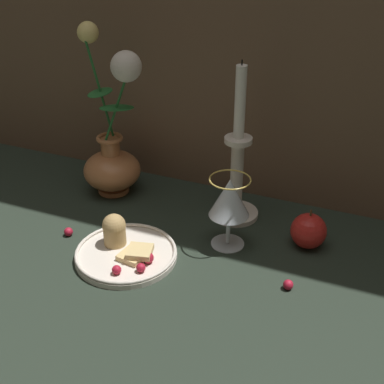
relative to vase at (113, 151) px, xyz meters
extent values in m
plane|color=#232D23|center=(0.19, -0.14, -0.10)|extent=(2.40, 2.40, 0.00)
cylinder|color=#B77042|center=(-0.01, 0.00, -0.09)|extent=(0.07, 0.07, 0.01)
ellipsoid|color=#B77042|center=(-0.01, 0.00, -0.05)|extent=(0.12, 0.12, 0.08)
cylinder|color=#B77042|center=(-0.01, 0.00, 0.00)|extent=(0.04, 0.04, 0.05)
torus|color=#B77042|center=(-0.01, 0.00, 0.03)|extent=(0.06, 0.06, 0.01)
cylinder|color=#23662D|center=(-0.03, 0.01, 0.13)|extent=(0.04, 0.02, 0.21)
ellipsoid|color=#23662D|center=(-0.02, 0.01, 0.12)|extent=(0.04, 0.07, 0.00)
sphere|color=#EFD67A|center=(-0.04, 0.02, 0.24)|extent=(0.04, 0.04, 0.04)
cylinder|color=#23662D|center=(0.02, -0.01, 0.11)|extent=(0.06, 0.02, 0.17)
ellipsoid|color=#23662D|center=(0.02, -0.01, 0.10)|extent=(0.08, 0.07, 0.00)
sphere|color=silver|center=(0.05, -0.02, 0.19)|extent=(0.06, 0.06, 0.06)
cylinder|color=silver|center=(0.14, -0.20, -0.09)|extent=(0.18, 0.18, 0.01)
torus|color=silver|center=(0.14, -0.20, -0.09)|extent=(0.18, 0.18, 0.01)
cylinder|color=tan|center=(0.11, -0.19, -0.07)|extent=(0.04, 0.04, 0.04)
sphere|color=tan|center=(0.11, -0.19, -0.05)|extent=(0.04, 0.04, 0.04)
cube|color=#DBBC7A|center=(0.16, -0.21, -0.08)|extent=(0.05, 0.05, 0.01)
cube|color=#DBBC7A|center=(0.17, -0.21, -0.07)|extent=(0.05, 0.05, 0.01)
sphere|color=#AD192D|center=(0.15, -0.26, -0.08)|extent=(0.02, 0.02, 0.02)
sphere|color=#AD192D|center=(0.19, -0.24, -0.08)|extent=(0.02, 0.02, 0.02)
sphere|color=#AD192D|center=(0.19, -0.21, -0.08)|extent=(0.02, 0.02, 0.02)
cylinder|color=silver|center=(0.29, -0.09, -0.10)|extent=(0.06, 0.06, 0.00)
cylinder|color=silver|center=(0.29, -0.09, -0.06)|extent=(0.01, 0.01, 0.06)
cone|color=silver|center=(0.29, -0.09, 0.00)|extent=(0.07, 0.07, 0.07)
cone|color=#E5CC66|center=(0.29, -0.09, -0.01)|extent=(0.07, 0.07, 0.05)
torus|color=gold|center=(0.29, -0.09, 0.04)|extent=(0.08, 0.08, 0.00)
cylinder|color=silver|center=(0.27, 0.01, -0.09)|extent=(0.09, 0.09, 0.01)
cylinder|color=silver|center=(0.27, 0.01, -0.01)|extent=(0.03, 0.03, 0.15)
cylinder|color=silver|center=(0.27, 0.01, 0.07)|extent=(0.05, 0.05, 0.01)
cylinder|color=white|center=(0.27, 0.01, 0.14)|extent=(0.02, 0.02, 0.14)
cylinder|color=black|center=(0.27, 0.01, 0.22)|extent=(0.00, 0.00, 0.01)
sphere|color=red|center=(0.43, -0.04, -0.07)|extent=(0.07, 0.07, 0.07)
cylinder|color=#4C3319|center=(0.43, -0.04, -0.03)|extent=(0.00, 0.00, 0.01)
sphere|color=#AD192D|center=(0.00, -0.18, -0.09)|extent=(0.02, 0.02, 0.02)
sphere|color=#AD192D|center=(0.43, -0.18, -0.09)|extent=(0.02, 0.02, 0.02)
camera|label=1|loc=(0.55, -0.88, 0.48)|focal=50.00mm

